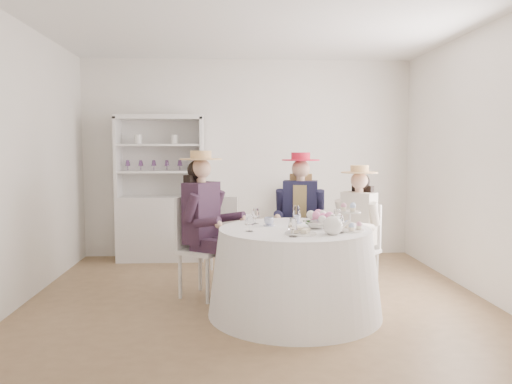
{
  "coord_description": "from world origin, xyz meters",
  "views": [
    {
      "loc": [
        -0.29,
        -4.91,
        1.49
      ],
      "look_at": [
        0.0,
        0.1,
        1.05
      ],
      "focal_mm": 35.0,
      "sensor_mm": 36.0,
      "label": 1
    }
  ],
  "objects": [
    {
      "name": "cupcake_stand",
      "position": [
        0.76,
        -0.71,
        0.87
      ],
      "size": [
        0.25,
        0.25,
        0.23
      ],
      "rotation": [
        0.0,
        0.0,
        -0.26
      ],
      "color": "white",
      "rests_on": "tea_table"
    },
    {
      "name": "spare_chair",
      "position": [
        -0.33,
        1.19,
        0.49
      ],
      "size": [
        0.43,
        0.43,
        0.91
      ],
      "rotation": [
        0.0,
        0.0,
        2.97
      ],
      "color": "silver",
      "rests_on": "ground"
    },
    {
      "name": "table_teapot",
      "position": [
        0.58,
        -0.88,
        0.85
      ],
      "size": [
        0.23,
        0.17,
        0.18
      ],
      "rotation": [
        0.0,
        0.0,
        0.14
      ],
      "color": "white",
      "rests_on": "tea_table"
    },
    {
      "name": "teacup_b",
      "position": [
        0.37,
        -0.25,
        0.81
      ],
      "size": [
        0.1,
        0.1,
        0.07
      ],
      "primitive_type": "imported",
      "rotation": [
        0.0,
        0.0,
        -0.41
      ],
      "color": "white",
      "rests_on": "tea_table"
    },
    {
      "name": "ceiling",
      "position": [
        0.0,
        0.0,
        2.7
      ],
      "size": [
        4.5,
        4.5,
        0.0
      ],
      "primitive_type": "plane",
      "rotation": [
        3.14,
        0.0,
        0.0
      ],
      "color": "white",
      "rests_on": "wall_back"
    },
    {
      "name": "hutch",
      "position": [
        -1.17,
        1.77,
        0.68
      ],
      "size": [
        1.14,
        0.43,
        1.92
      ],
      "rotation": [
        0.0,
        0.0,
        -0.01
      ],
      "color": "silver",
      "rests_on": "ground"
    },
    {
      "name": "flower_bowl",
      "position": [
        0.51,
        -0.55,
        0.81
      ],
      "size": [
        0.23,
        0.23,
        0.06
      ],
      "primitive_type": "imported",
      "rotation": [
        0.0,
        0.0,
        0.0
      ],
      "color": "white",
      "rests_on": "tea_table"
    },
    {
      "name": "wall_right",
      "position": [
        2.25,
        0.0,
        1.35
      ],
      "size": [
        0.0,
        4.5,
        4.5
      ],
      "primitive_type": "plane",
      "rotation": [
        1.57,
        0.0,
        -1.57
      ],
      "color": "silver",
      "rests_on": "ground"
    },
    {
      "name": "guest_mid",
      "position": [
        0.5,
        0.46,
        0.82
      ],
      "size": [
        0.54,
        0.57,
        1.45
      ],
      "rotation": [
        0.0,
        0.0,
        -0.2
      ],
      "color": "silver",
      "rests_on": "ground"
    },
    {
      "name": "guest_right",
      "position": [
        1.06,
        0.14,
        0.74
      ],
      "size": [
        0.56,
        0.56,
        1.32
      ],
      "rotation": [
        0.0,
        0.0,
        -0.78
      ],
      "color": "silver",
      "rests_on": "ground"
    },
    {
      "name": "tea_table",
      "position": [
        0.31,
        -0.53,
        0.39
      ],
      "size": [
        1.56,
        1.56,
        0.78
      ],
      "rotation": [
        0.0,
        0.0,
        0.19
      ],
      "color": "white",
      "rests_on": "ground"
    },
    {
      "name": "wall_back",
      "position": [
        0.0,
        2.0,
        1.35
      ],
      "size": [
        4.5,
        0.0,
        4.5
      ],
      "primitive_type": "plane",
      "rotation": [
        1.57,
        0.0,
        0.0
      ],
      "color": "silver",
      "rests_on": "ground"
    },
    {
      "name": "wall_front",
      "position": [
        0.0,
        -2.0,
        1.35
      ],
      "size": [
        4.5,
        0.0,
        4.5
      ],
      "primitive_type": "plane",
      "rotation": [
        -1.57,
        0.0,
        0.0
      ],
      "color": "silver",
      "rests_on": "ground"
    },
    {
      "name": "teacup_a",
      "position": [
        0.09,
        -0.39,
        0.81
      ],
      "size": [
        0.1,
        0.1,
        0.07
      ],
      "primitive_type": "imported",
      "rotation": [
        0.0,
        0.0,
        -0.16
      ],
      "color": "white",
      "rests_on": "tea_table"
    },
    {
      "name": "wall_left",
      "position": [
        -2.25,
        0.0,
        1.35
      ],
      "size": [
        0.0,
        4.5,
        4.5
      ],
      "primitive_type": "plane",
      "rotation": [
        1.57,
        0.0,
        1.57
      ],
      "color": "silver",
      "rests_on": "ground"
    },
    {
      "name": "side_table",
      "position": [
        0.7,
        1.75,
        0.34
      ],
      "size": [
        0.54,
        0.54,
        0.67
      ],
      "primitive_type": "cube",
      "rotation": [
        0.0,
        0.0,
        -0.3
      ],
      "color": "silver",
      "rests_on": "ground"
    },
    {
      "name": "guest_left",
      "position": [
        -0.53,
        0.02,
        0.83
      ],
      "size": [
        0.63,
        0.59,
        1.47
      ],
      "rotation": [
        0.0,
        0.0,
        0.99
      ],
      "color": "silver",
      "rests_on": "ground"
    },
    {
      "name": "sandwich_plate",
      "position": [
        0.32,
        -0.84,
        0.79
      ],
      "size": [
        0.26,
        0.26,
        0.06
      ],
      "rotation": [
        0.0,
        0.0,
        -0.03
      ],
      "color": "white",
      "rests_on": "tea_table"
    },
    {
      "name": "flower_arrangement",
      "position": [
        0.52,
        -0.53,
        0.88
      ],
      "size": [
        0.2,
        0.2,
        0.08
      ],
      "rotation": [
        0.0,
        0.0,
        -0.32
      ],
      "color": "pink",
      "rests_on": "tea_table"
    },
    {
      "name": "stemware_set",
      "position": [
        0.31,
        -0.53,
        0.85
      ],
      "size": [
        0.91,
        0.95,
        0.15
      ],
      "color": "white",
      "rests_on": "tea_table"
    },
    {
      "name": "teacup_c",
      "position": [
        0.56,
        -0.44,
        0.81
      ],
      "size": [
        0.11,
        0.11,
        0.06
      ],
      "primitive_type": "imported",
      "rotation": [
        0.0,
        0.0,
        -0.41
      ],
      "color": "white",
      "rests_on": "tea_table"
    },
    {
      "name": "hatbox",
      "position": [
        0.7,
        1.75,
        0.83
      ],
      "size": [
        0.33,
        0.33,
        0.32
      ],
      "primitive_type": "cylinder",
      "rotation": [
        0.0,
        0.0,
        -0.04
      ],
      "color": "black",
      "rests_on": "side_table"
    },
    {
      "name": "ground",
      "position": [
        0.0,
        0.0,
        0.0
      ],
      "size": [
        4.5,
        4.5,
        0.0
      ],
      "primitive_type": "plane",
      "color": "brown",
      "rests_on": "ground"
    }
  ]
}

